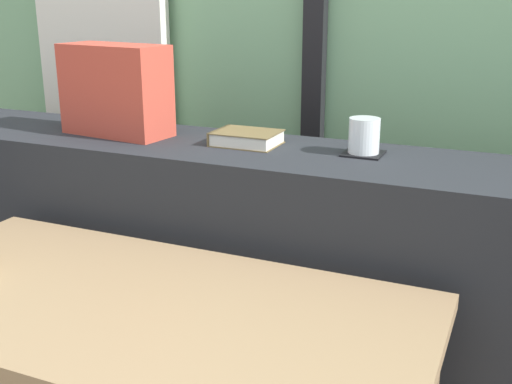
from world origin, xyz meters
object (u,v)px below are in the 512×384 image
Objects in this scene: throw_pillow at (116,90)px; breakfast_table at (138,350)px; juice_glass at (364,137)px; coaster_square at (363,154)px; closed_book at (246,138)px.

breakfast_table is at bearing -53.26° from throw_pillow.
juice_glass is at bearing 3.64° from throw_pillow.
coaster_square is at bearing 62.53° from breakfast_table.
coaster_square is 1.11× the size of juice_glass.
closed_book is 0.42m from throw_pillow.
closed_book is (-0.32, -0.02, 0.02)m from coaster_square.
coaster_square is 0.31× the size of throw_pillow.
coaster_square is 0.04m from juice_glass.
closed_book is at bearing -176.78° from juice_glass.
closed_book is (-0.01, 0.58, 0.33)m from breakfast_table.
throw_pillow reaches higher than breakfast_table.
throw_pillow reaches higher than coaster_square.
throw_pillow is (-0.72, -0.05, 0.13)m from coaster_square.
juice_glass is (0.31, 0.60, 0.36)m from breakfast_table.
closed_book reaches higher than breakfast_table.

